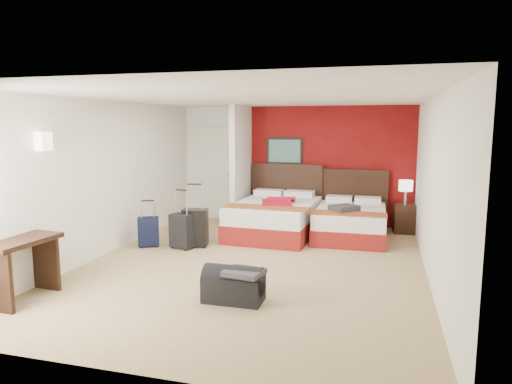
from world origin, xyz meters
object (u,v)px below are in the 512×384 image
(suitcase_navy, at_px, (149,233))
(duffel_bag, at_px, (234,287))
(bed_right, at_px, (350,223))
(suitcase_charcoal, at_px, (182,232))
(nightstand, at_px, (404,219))
(red_suitcase_open, at_px, (279,201))
(table_lamp, at_px, (405,192))
(suitcase_black, at_px, (195,229))
(desk, at_px, (23,269))
(bed_left, at_px, (275,219))

(suitcase_navy, distance_m, duffel_bag, 2.97)
(bed_right, relative_size, duffel_bag, 2.58)
(suitcase_charcoal, relative_size, suitcase_navy, 1.16)
(bed_right, distance_m, suitcase_navy, 3.71)
(suitcase_charcoal, bearing_deg, nightstand, 45.14)
(red_suitcase_open, bearing_deg, suitcase_charcoal, -151.75)
(red_suitcase_open, relative_size, nightstand, 1.32)
(table_lamp, height_order, suitcase_navy, table_lamp)
(nightstand, xyz_separation_m, duffel_bag, (-2.13, -4.27, -0.10))
(suitcase_black, xyz_separation_m, suitcase_charcoal, (-0.17, -0.17, -0.03))
(duffel_bag, bearing_deg, table_lamp, 63.44)
(nightstand, bearing_deg, table_lamp, 0.00)
(red_suitcase_open, xyz_separation_m, desk, (-2.28, -3.96, -0.30))
(red_suitcase_open, height_order, table_lamp, table_lamp)
(suitcase_navy, bearing_deg, bed_right, -1.38)
(table_lamp, relative_size, suitcase_black, 0.75)
(bed_right, xyz_separation_m, nightstand, (0.99, 0.68, 0.01))
(suitcase_black, height_order, duffel_bag, suitcase_black)
(suitcase_charcoal, distance_m, suitcase_navy, 0.61)
(bed_right, bearing_deg, bed_left, -174.67)
(bed_right, height_order, nightstand, nightstand)
(nightstand, height_order, table_lamp, table_lamp)
(suitcase_charcoal, bearing_deg, red_suitcase_open, 56.83)
(bed_right, bearing_deg, suitcase_charcoal, -151.21)
(suitcase_navy, height_order, duffel_bag, suitcase_navy)
(suitcase_charcoal, bearing_deg, duffel_bag, -37.74)
(suitcase_black, relative_size, suitcase_navy, 1.29)
(suitcase_black, bearing_deg, red_suitcase_open, 31.88)
(bed_left, height_order, duffel_bag, bed_left)
(suitcase_navy, relative_size, desk, 0.54)
(suitcase_navy, bearing_deg, red_suitcase_open, 6.72)
(red_suitcase_open, bearing_deg, suitcase_navy, -160.71)
(nightstand, xyz_separation_m, desk, (-4.59, -4.90, 0.10))
(suitcase_navy, bearing_deg, suitcase_black, -11.40)
(suitcase_charcoal, xyz_separation_m, desk, (-0.87, -2.66, 0.09))
(nightstand, relative_size, suitcase_navy, 1.15)
(bed_left, distance_m, suitcase_charcoal, 1.92)
(bed_left, xyz_separation_m, suitcase_navy, (-1.92, -1.45, -0.07))
(suitcase_black, bearing_deg, bed_left, 36.72)
(red_suitcase_open, bearing_deg, table_lamp, 7.62)
(bed_left, relative_size, bed_right, 1.15)
(bed_right, height_order, duffel_bag, bed_right)
(suitcase_charcoal, bearing_deg, table_lamp, 45.14)
(table_lamp, height_order, suitcase_charcoal, table_lamp)
(bed_right, relative_size, desk, 2.02)
(bed_right, bearing_deg, nightstand, 33.65)
(bed_left, distance_m, table_lamp, 2.60)
(nightstand, bearing_deg, suitcase_navy, -157.29)
(suitcase_charcoal, bearing_deg, desk, -93.95)
(nightstand, bearing_deg, red_suitcase_open, -163.04)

